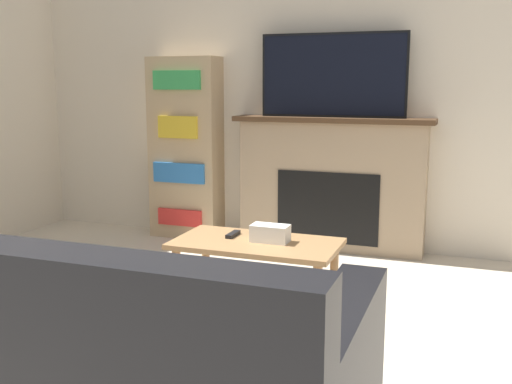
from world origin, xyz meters
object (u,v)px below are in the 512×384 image
tv (333,75)px  bookshelf (186,148)px  coffee_table (256,251)px  couch (16,384)px  fireplace (331,184)px

tv → bookshelf: bearing=-179.9°
bookshelf → tv: bearing=0.1°
coffee_table → bookshelf: 1.93m
tv → couch: size_ratio=0.48×
fireplace → tv: bearing=-90.0°
tv → couch: 3.33m
coffee_table → bookshelf: bearing=129.1°
tv → coffee_table: bearing=-93.7°
fireplace → bookshelf: size_ratio=1.02×
couch → coffee_table: couch is taller
couch → coffee_table: 1.68m
fireplace → coffee_table: 1.50m
fireplace → tv: 0.86m
couch → bookshelf: size_ratio=1.53×
tv → coffee_table: (-0.09, -1.47, -1.03)m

